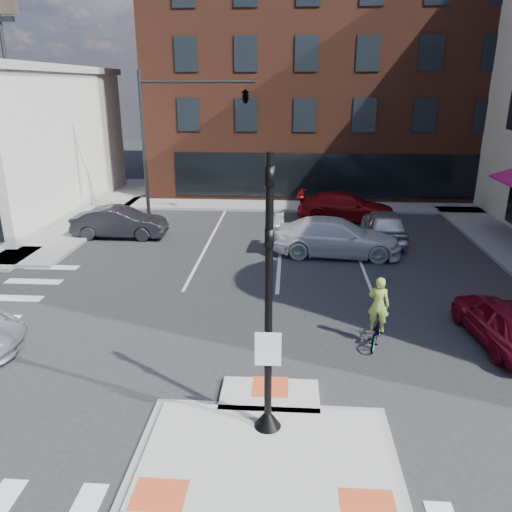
# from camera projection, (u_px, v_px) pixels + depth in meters

# --- Properties ---
(ground) EXTENTS (120.00, 120.00, 0.00)m
(ground) POSITION_uv_depth(u_px,v_px,m) (267.00, 442.00, 10.69)
(ground) COLOR #28282B
(ground) RESTS_ON ground
(refuge_island) EXTENTS (5.40, 4.65, 0.13)m
(refuge_island) POSITION_uv_depth(u_px,v_px,m) (266.00, 449.00, 10.43)
(refuge_island) COLOR gray
(refuge_island) RESTS_ON ground
(sidewalk_n) EXTENTS (26.00, 3.00, 0.15)m
(sidewalk_n) POSITION_uv_depth(u_px,v_px,m) (331.00, 206.00, 31.22)
(sidewalk_n) COLOR gray
(sidewalk_n) RESTS_ON ground
(building_n) EXTENTS (24.40, 18.40, 15.50)m
(building_n) POSITION_uv_depth(u_px,v_px,m) (326.00, 77.00, 38.13)
(building_n) COLOR #56281A
(building_n) RESTS_ON ground
(building_far_left) EXTENTS (10.00, 12.00, 10.00)m
(building_far_left) POSITION_uv_depth(u_px,v_px,m) (254.00, 105.00, 58.37)
(building_far_left) COLOR slate
(building_far_left) RESTS_ON ground
(building_far_right) EXTENTS (12.00, 12.00, 12.00)m
(building_far_right) POSITION_uv_depth(u_px,v_px,m) (365.00, 96.00, 59.10)
(building_far_right) COLOR brown
(building_far_right) RESTS_ON ground
(signal_pole) EXTENTS (0.60, 0.60, 5.98)m
(signal_pole) POSITION_uv_depth(u_px,v_px,m) (268.00, 335.00, 10.29)
(signal_pole) COLOR black
(signal_pole) RESTS_ON refuge_island
(mast_arm_signal) EXTENTS (6.10, 2.24, 8.00)m
(mast_arm_signal) POSITION_uv_depth(u_px,v_px,m) (217.00, 106.00, 25.87)
(mast_arm_signal) COLOR black
(mast_arm_signal) RESTS_ON ground
(red_sedan) EXTENTS (2.13, 4.31, 1.41)m
(red_sedan) POSITION_uv_depth(u_px,v_px,m) (504.00, 322.00, 14.56)
(red_sedan) COLOR maroon
(red_sedan) RESTS_ON ground
(white_pickup) EXTENTS (5.83, 2.68, 1.65)m
(white_pickup) POSITION_uv_depth(u_px,v_px,m) (336.00, 237.00, 22.23)
(white_pickup) COLOR white
(white_pickup) RESTS_ON ground
(bg_car_dark) EXTENTS (4.62, 1.65, 1.52)m
(bg_car_dark) POSITION_uv_depth(u_px,v_px,m) (120.00, 222.00, 24.86)
(bg_car_dark) COLOR #232327
(bg_car_dark) RESTS_ON ground
(bg_car_silver) EXTENTS (2.05, 4.71, 1.58)m
(bg_car_silver) POSITION_uv_depth(u_px,v_px,m) (384.00, 225.00, 24.26)
(bg_car_silver) COLOR silver
(bg_car_silver) RESTS_ON ground
(bg_car_red) EXTENTS (5.61, 2.76, 1.57)m
(bg_car_red) POSITION_uv_depth(u_px,v_px,m) (346.00, 207.00, 27.94)
(bg_car_red) COLOR maroon
(bg_car_red) RESTS_ON ground
(cyclist) EXTENTS (1.05, 1.75, 2.11)m
(cyclist) POSITION_uv_depth(u_px,v_px,m) (377.00, 322.00, 14.51)
(cyclist) COLOR #3F3F44
(cyclist) RESTS_ON ground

